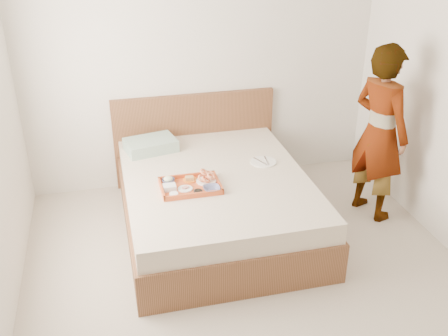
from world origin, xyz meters
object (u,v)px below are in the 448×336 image
person (380,133)px  tray (190,186)px  dinner_plate (263,162)px  bed (216,202)px

person → tray: bearing=73.9°
tray → person: bearing=2.6°
tray → dinner_plate: 0.80m
bed → person: person is taller
dinner_plate → person: person is taller
bed → dinner_plate: dinner_plate is taller
bed → tray: size_ratio=4.07×
bed → tray: 0.41m
dinner_plate → person: (1.00, -0.22, 0.27)m
dinner_plate → bed: bearing=-162.4°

